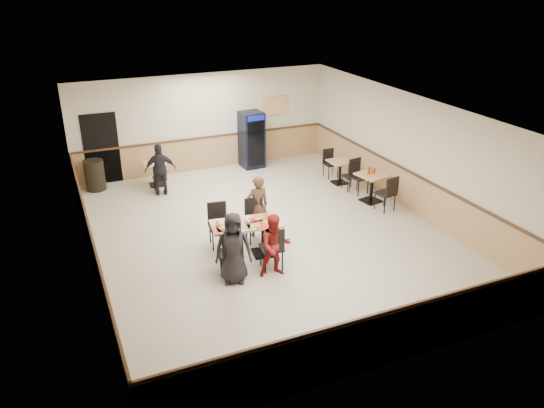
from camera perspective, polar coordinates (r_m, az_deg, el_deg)
name	(u,v)px	position (r m, az deg, el deg)	size (l,w,h in m)	color
ground	(267,234)	(12.72, -0.52, -3.25)	(10.00, 10.00, 0.00)	beige
room_shell	(289,168)	(15.29, 1.89, 3.91)	(10.00, 10.00, 10.00)	silver
main_table	(247,234)	(11.55, -2.75, -3.25)	(1.60, 0.95, 0.81)	black
main_chairs	(244,235)	(11.55, -3.01, -3.40)	(1.56, 1.93, 1.03)	black
diner_woman_left	(233,248)	(10.56, -4.19, -4.76)	(0.73, 0.48, 1.50)	black
diner_woman_right	(275,246)	(10.78, 0.34, -4.50)	(0.66, 0.51, 1.35)	maroon
diner_man_opposite	(258,206)	(12.36, -1.56, -0.24)	(0.55, 0.36, 1.50)	#503822
lone_diner	(160,170)	(14.99, -11.91, 3.62)	(0.86, 0.36, 1.47)	black
tabletop_clutter	(244,224)	(11.33, -3.05, -2.15)	(1.45, 0.71, 0.12)	red
side_table_near	(372,183)	(14.54, 10.70, 2.20)	(0.87, 0.87, 0.79)	black
side_table_near_chair_south	(385,193)	(14.07, 12.11, 1.22)	(0.47, 0.47, 1.01)	black
side_table_near_chair_north	(359,176)	(15.04, 9.37, 2.94)	(0.47, 0.47, 1.01)	black
side_table_far	(340,169)	(15.70, 7.34, 3.81)	(0.66, 0.66, 0.69)	black
side_table_far_chair_south	(350,175)	(15.27, 8.38, 3.07)	(0.41, 0.41, 0.88)	black
side_table_far_chair_north	(331,163)	(16.16, 6.35, 4.36)	(0.41, 0.41, 0.88)	black
condiment_caddy	(371,171)	(14.44, 10.60, 3.56)	(0.23, 0.06, 0.20)	#A3250B
back_table	(155,171)	(15.80, -12.43, 3.53)	(0.68, 0.68, 0.68)	black
back_table_chair_lone	(160,177)	(15.31, -12.00, 2.81)	(0.40, 0.40, 0.86)	black
pepsi_cooler	(252,140)	(16.84, -2.20, 6.92)	(0.72, 0.72, 1.78)	black
trash_bin	(95,175)	(15.94, -18.52, 2.96)	(0.56, 0.56, 0.88)	black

